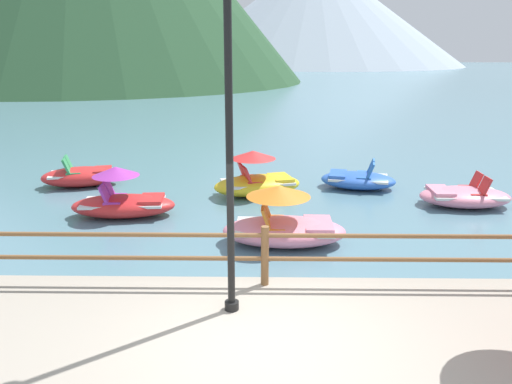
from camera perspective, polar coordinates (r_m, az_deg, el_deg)
The scene contains 10 objects.
ground_plane at distance 45.76m, azimuth 0.95°, elevation 11.04°, with size 200.00×200.00×0.00m, color slate.
dock_railing at distance 7.72m, azimuth 1.01°, elevation -6.45°, with size 23.92×0.12×0.95m.
lamp_post at distance 6.42m, azimuth -3.07°, elevation 8.93°, with size 0.28×0.28×4.61m.
pedal_boat_1 at distance 12.56m, azimuth -14.77°, elevation -0.94°, with size 2.54×1.34×1.23m.
pedal_boat_2 at distance 10.48m, azimuth 3.17°, elevation -3.70°, with size 2.58×1.43×1.24m.
pedal_boat_3 at distance 14.04m, azimuth 22.42°, elevation -0.44°, with size 2.32×1.41×0.83m.
pedal_boat_4 at distance 14.94m, azimuth 11.38°, elevation 1.37°, with size 2.35×1.71×0.82m.
pedal_boat_5 at distance 15.71m, azimuth -19.06°, elevation 1.72°, with size 2.45×1.65×0.89m.
pedal_boat_6 at distance 13.91m, azimuth 0.13°, elevation 1.33°, with size 2.69×1.92×1.25m.
distant_peak at distance 121.26m, azimuth 6.60°, elevation 19.60°, with size 65.99×65.99×23.63m, color #9EADBC.
Camera 1 is at (-0.02, -5.59, 3.93)m, focal length 35.49 mm.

